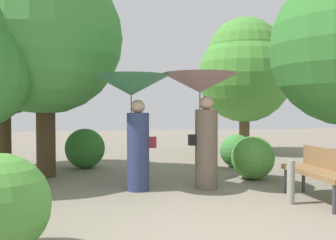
{
  "coord_description": "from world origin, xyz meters",
  "views": [
    {
      "loc": [
        -1.18,
        -4.34,
        1.5
      ],
      "look_at": [
        0.0,
        2.9,
        1.25
      ],
      "focal_mm": 40.16,
      "sensor_mm": 36.0,
      "label": 1
    }
  ],
  "objects_px": {
    "park_bench": "(322,170)",
    "person_right": "(202,101)",
    "tree_far_back": "(45,25)",
    "path_marker_post": "(291,182)",
    "tree_mid_left": "(2,44)",
    "person_left": "(133,102)",
    "tree_near_right": "(245,69)"
  },
  "relations": [
    {
      "from": "tree_mid_left",
      "to": "path_marker_post",
      "type": "distance_m",
      "value": 7.14
    },
    {
      "from": "tree_far_back",
      "to": "path_marker_post",
      "type": "bearing_deg",
      "value": -35.62
    },
    {
      "from": "tree_near_right",
      "to": "tree_far_back",
      "type": "height_order",
      "value": "tree_far_back"
    },
    {
      "from": "person_right",
      "to": "path_marker_post",
      "type": "xyz_separation_m",
      "value": [
        1.1,
        -1.29,
        -1.27
      ]
    },
    {
      "from": "person_right",
      "to": "park_bench",
      "type": "distance_m",
      "value": 2.34
    },
    {
      "from": "person_left",
      "to": "path_marker_post",
      "type": "distance_m",
      "value": 2.98
    },
    {
      "from": "park_bench",
      "to": "tree_mid_left",
      "type": "bearing_deg",
      "value": -126.71
    },
    {
      "from": "person_left",
      "to": "person_right",
      "type": "distance_m",
      "value": 1.26
    },
    {
      "from": "tree_mid_left",
      "to": "tree_far_back",
      "type": "distance_m",
      "value": 1.6
    },
    {
      "from": "park_bench",
      "to": "tree_near_right",
      "type": "height_order",
      "value": "tree_near_right"
    },
    {
      "from": "park_bench",
      "to": "tree_mid_left",
      "type": "distance_m",
      "value": 7.47
    },
    {
      "from": "tree_far_back",
      "to": "person_right",
      "type": "bearing_deg",
      "value": -28.78
    },
    {
      "from": "tree_mid_left",
      "to": "person_left",
      "type": "bearing_deg",
      "value": -42.91
    },
    {
      "from": "person_right",
      "to": "tree_mid_left",
      "type": "relative_size",
      "value": 0.46
    },
    {
      "from": "person_left",
      "to": "tree_far_back",
      "type": "relative_size",
      "value": 0.41
    },
    {
      "from": "person_left",
      "to": "path_marker_post",
      "type": "height_order",
      "value": "person_left"
    },
    {
      "from": "park_bench",
      "to": "path_marker_post",
      "type": "distance_m",
      "value": 0.59
    },
    {
      "from": "path_marker_post",
      "to": "tree_mid_left",
      "type": "bearing_deg",
      "value": 142.53
    },
    {
      "from": "tree_near_right",
      "to": "path_marker_post",
      "type": "relative_size",
      "value": 6.46
    },
    {
      "from": "path_marker_post",
      "to": "tree_far_back",
      "type": "bearing_deg",
      "value": 144.38
    },
    {
      "from": "park_bench",
      "to": "person_right",
      "type": "bearing_deg",
      "value": -129.01
    },
    {
      "from": "tree_far_back",
      "to": "path_marker_post",
      "type": "relative_size",
      "value": 7.48
    },
    {
      "from": "person_right",
      "to": "path_marker_post",
      "type": "distance_m",
      "value": 2.12
    },
    {
      "from": "tree_far_back",
      "to": "person_left",
      "type": "bearing_deg",
      "value": -42.59
    },
    {
      "from": "path_marker_post",
      "to": "park_bench",
      "type": "bearing_deg",
      "value": 5.84
    },
    {
      "from": "person_left",
      "to": "tree_mid_left",
      "type": "distance_m",
      "value": 4.21
    },
    {
      "from": "tree_mid_left",
      "to": "path_marker_post",
      "type": "bearing_deg",
      "value": -37.47
    },
    {
      "from": "person_right",
      "to": "park_bench",
      "type": "xyz_separation_m",
      "value": [
        1.66,
        -1.23,
        -1.1
      ]
    },
    {
      "from": "person_right",
      "to": "path_marker_post",
      "type": "height_order",
      "value": "person_right"
    },
    {
      "from": "park_bench",
      "to": "tree_near_right",
      "type": "relative_size",
      "value": 0.34
    },
    {
      "from": "person_right",
      "to": "tree_near_right",
      "type": "xyz_separation_m",
      "value": [
        2.73,
        5.02,
        1.14
      ]
    },
    {
      "from": "tree_mid_left",
      "to": "path_marker_post",
      "type": "xyz_separation_m",
      "value": [
        5.26,
        -4.03,
        -2.66
      ]
    }
  ]
}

